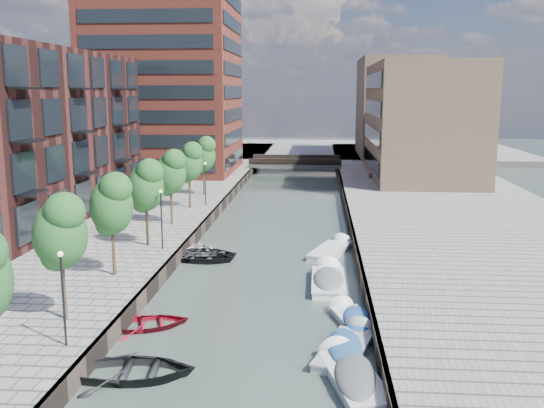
# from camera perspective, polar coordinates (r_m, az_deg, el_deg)

# --- Properties ---
(water) EXTENTS (300.00, 300.00, 0.00)m
(water) POSITION_cam_1_polar(r_m,az_deg,el_deg) (56.69, 0.95, -1.26)
(water) COLOR #38473F
(water) RESTS_ON ground
(quay_right) EXTENTS (20.00, 140.00, 1.00)m
(quay_right) POSITION_cam_1_polar(r_m,az_deg,el_deg) (57.87, 16.97, -0.97)
(quay_right) COLOR gray
(quay_right) RESTS_ON ground
(quay_wall_left) EXTENTS (0.25, 140.00, 1.00)m
(quay_wall_left) POSITION_cam_1_polar(r_m,az_deg,el_deg) (57.28, -5.15, -0.66)
(quay_wall_left) COLOR #332823
(quay_wall_left) RESTS_ON ground
(quay_wall_right) EXTENTS (0.25, 140.00, 1.00)m
(quay_wall_right) POSITION_cam_1_polar(r_m,az_deg,el_deg) (56.55, 7.13, -0.85)
(quay_wall_right) COLOR #332823
(quay_wall_right) RESTS_ON ground
(far_closure) EXTENTS (80.00, 40.00, 1.00)m
(far_closure) POSITION_cam_1_polar(r_m,az_deg,el_deg) (115.96, 2.79, 5.04)
(far_closure) COLOR gray
(far_closure) RESTS_ON ground
(apartment_block) EXTENTS (8.00, 38.00, 14.00)m
(apartment_block) POSITION_cam_1_polar(r_m,az_deg,el_deg) (51.18, -22.85, 5.70)
(apartment_block) COLOR black
(apartment_block) RESTS_ON quay_left
(tower) EXTENTS (18.00, 18.00, 30.00)m
(tower) POSITION_cam_1_polar(r_m,az_deg,el_deg) (83.05, -10.02, 13.43)
(tower) COLOR maroon
(tower) RESTS_ON quay_left
(tan_block_near) EXTENTS (12.00, 25.00, 14.00)m
(tan_block_near) POSITION_cam_1_polar(r_m,az_deg,el_deg) (78.49, 13.84, 7.62)
(tan_block_near) COLOR tan
(tan_block_near) RESTS_ON quay_right
(tan_block_far) EXTENTS (12.00, 20.00, 16.00)m
(tan_block_far) POSITION_cam_1_polar(r_m,az_deg,el_deg) (104.18, 11.57, 8.91)
(tan_block_far) COLOR tan
(tan_block_far) RESTS_ON quay_right
(bridge) EXTENTS (13.00, 6.00, 1.30)m
(bridge) POSITION_cam_1_polar(r_m,az_deg,el_deg) (88.04, 2.24, 3.88)
(bridge) COLOR gray
(bridge) RESTS_ON ground
(tree_1) EXTENTS (2.50, 2.50, 5.95)m
(tree_1) POSITION_cam_1_polar(r_m,az_deg,el_deg) (29.61, -19.33, -2.31)
(tree_1) COLOR #382619
(tree_1) RESTS_ON quay_left
(tree_2) EXTENTS (2.50, 2.50, 5.95)m
(tree_2) POSITION_cam_1_polar(r_m,az_deg,el_deg) (35.99, -14.89, 0.13)
(tree_2) COLOR #382619
(tree_2) RESTS_ON quay_left
(tree_3) EXTENTS (2.50, 2.50, 5.95)m
(tree_3) POSITION_cam_1_polar(r_m,az_deg,el_deg) (42.56, -11.81, 1.83)
(tree_3) COLOR #382619
(tree_3) RESTS_ON quay_left
(tree_4) EXTENTS (2.50, 2.50, 5.95)m
(tree_4) POSITION_cam_1_polar(r_m,az_deg,el_deg) (49.26, -9.55, 3.07)
(tree_4) COLOR #382619
(tree_4) RESTS_ON quay_left
(tree_5) EXTENTS (2.50, 2.50, 5.95)m
(tree_5) POSITION_cam_1_polar(r_m,az_deg,el_deg) (56.02, -7.83, 4.01)
(tree_5) COLOR #382619
(tree_5) RESTS_ON quay_left
(tree_6) EXTENTS (2.50, 2.50, 5.95)m
(tree_6) POSITION_cam_1_polar(r_m,az_deg,el_deg) (62.84, -6.48, 4.74)
(tree_6) COLOR #382619
(tree_6) RESTS_ON quay_left
(lamp_0) EXTENTS (0.24, 0.24, 4.12)m
(lamp_0) POSITION_cam_1_polar(r_m,az_deg,el_deg) (26.91, -19.11, -7.52)
(lamp_0) COLOR black
(lamp_0) RESTS_ON quay_left
(lamp_1) EXTENTS (0.24, 0.24, 4.12)m
(lamp_1) POSITION_cam_1_polar(r_m,az_deg,el_deg) (41.58, -10.37, -0.83)
(lamp_1) COLOR black
(lamp_1) RESTS_ON quay_left
(lamp_2) EXTENTS (0.24, 0.24, 4.12)m
(lamp_2) POSITION_cam_1_polar(r_m,az_deg,el_deg) (56.96, -6.29, 2.33)
(lamp_2) COLOR black
(lamp_2) RESTS_ON quay_left
(sloop_0) EXTENTS (5.49, 4.16, 1.07)m
(sloop_0) POSITION_cam_1_polar(r_m,az_deg,el_deg) (26.57, -12.94, -15.60)
(sloop_0) COLOR black
(sloop_0) RESTS_ON ground
(sloop_1) EXTENTS (5.81, 4.70, 1.06)m
(sloop_1) POSITION_cam_1_polar(r_m,az_deg,el_deg) (42.66, -6.83, -5.30)
(sloop_1) COLOR black
(sloop_1) RESTS_ON ground
(sloop_2) EXTENTS (4.96, 4.25, 0.87)m
(sloop_2) POSITION_cam_1_polar(r_m,az_deg,el_deg) (31.46, -11.63, -11.30)
(sloop_2) COLOR maroon
(sloop_2) RESTS_ON ground
(sloop_3) EXTENTS (5.51, 4.71, 0.96)m
(sloop_3) POSITION_cam_1_polar(r_m,az_deg,el_deg) (44.55, -7.01, -4.62)
(sloop_3) COLOR silver
(sloop_3) RESTS_ON ground
(sloop_4) EXTENTS (5.09, 3.67, 1.04)m
(sloop_4) POSITION_cam_1_polar(r_m,az_deg,el_deg) (43.32, -6.60, -5.05)
(sloop_4) COLOR black
(sloop_4) RESTS_ON ground
(motorboat_0) EXTENTS (3.16, 5.25, 1.66)m
(motorboat_0) POSITION_cam_1_polar(r_m,az_deg,el_deg) (28.34, 7.11, -13.24)
(motorboat_0) COLOR #B0B1AF
(motorboat_0) RESTS_ON ground
(motorboat_1) EXTENTS (3.00, 5.48, 1.73)m
(motorboat_1) POSITION_cam_1_polar(r_m,az_deg,el_deg) (25.82, 7.45, -15.70)
(motorboat_1) COLOR white
(motorboat_1) RESTS_ON ground
(motorboat_2) EXTENTS (3.44, 5.64, 1.78)m
(motorboat_2) POSITION_cam_1_polar(r_m,az_deg,el_deg) (44.68, 5.72, -4.41)
(motorboat_2) COLOR white
(motorboat_2) RESTS_ON ground
(motorboat_3) EXTENTS (2.79, 4.70, 1.48)m
(motorboat_3) POSITION_cam_1_polar(r_m,az_deg,el_deg) (31.56, 7.72, -10.75)
(motorboat_3) COLOR white
(motorboat_3) RESTS_ON ground
(motorboat_4) EXTENTS (2.00, 5.70, 1.90)m
(motorboat_4) POSITION_cam_1_polar(r_m,az_deg,el_deg) (37.45, 5.31, -7.16)
(motorboat_4) COLOR white
(motorboat_4) RESTS_ON ground
(car) EXTENTS (2.73, 4.12, 1.30)m
(car) POSITION_cam_1_polar(r_m,az_deg,el_deg) (77.48, 9.89, 3.02)
(car) COLOR #ACADB1
(car) RESTS_ON quay_right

